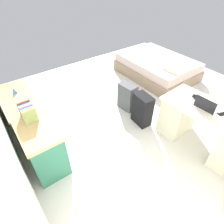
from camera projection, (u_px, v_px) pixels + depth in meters
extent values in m
plane|color=silver|center=(141.00, 112.00, 3.87)|extent=(5.78, 5.78, 0.00)
cube|color=beige|center=(212.00, 112.00, 2.75)|extent=(1.47, 0.73, 0.04)
cube|color=beige|center=(178.00, 114.00, 3.28)|extent=(0.43, 0.61, 0.71)
cylinder|color=black|center=(218.00, 119.00, 3.69)|extent=(0.52, 0.52, 0.04)
cylinder|color=black|center=(222.00, 111.00, 3.57)|extent=(0.06, 0.06, 0.42)
cube|color=#2D7056|center=(32.00, 128.00, 3.00)|extent=(1.76, 0.44, 0.73)
cube|color=tan|center=(25.00, 110.00, 2.76)|extent=(1.80, 0.48, 0.04)
cube|color=#275F49|center=(57.00, 144.00, 2.97)|extent=(0.67, 0.01, 0.25)
cube|color=#275F49|center=(39.00, 117.00, 3.46)|extent=(0.67, 0.01, 0.25)
cube|color=gray|center=(156.00, 70.00, 4.98)|extent=(1.90, 1.40, 0.28)
cube|color=beige|center=(157.00, 62.00, 4.83)|extent=(1.84, 1.34, 0.20)
cube|color=white|center=(180.00, 66.00, 4.32)|extent=(0.48, 0.68, 0.10)
cube|color=black|center=(142.00, 110.00, 3.45)|extent=(0.38, 0.25, 0.62)
cube|color=#4C4C51|center=(127.00, 97.00, 3.81)|extent=(0.38, 0.25, 0.56)
cube|color=#B7B7BC|center=(206.00, 107.00, 2.79)|extent=(0.32, 0.24, 0.02)
cube|color=black|center=(205.00, 105.00, 2.67)|extent=(0.31, 0.03, 0.19)
ellipsoid|color=white|center=(191.00, 99.00, 2.94)|extent=(0.07, 0.10, 0.03)
cube|color=black|center=(222.00, 114.00, 2.68)|extent=(0.11, 0.15, 0.01)
cube|color=black|center=(194.00, 97.00, 3.01)|extent=(0.11, 0.15, 0.01)
cube|color=#8EA159|center=(30.00, 116.00, 2.44)|extent=(0.04, 0.17, 0.22)
cube|color=teal|center=(29.00, 115.00, 2.47)|extent=(0.04, 0.17, 0.22)
cube|color=#B250A2|center=(28.00, 113.00, 2.49)|extent=(0.03, 0.17, 0.23)
cube|color=#8DB155|center=(27.00, 112.00, 2.52)|extent=(0.04, 0.17, 0.22)
cube|color=#3F66AF|center=(27.00, 110.00, 2.54)|extent=(0.04, 0.17, 0.22)
cube|color=#A7604E|center=(25.00, 108.00, 2.56)|extent=(0.02, 0.17, 0.24)
cube|color=brown|center=(25.00, 108.00, 2.60)|extent=(0.03, 0.17, 0.20)
cone|color=#4C7FBF|center=(14.00, 91.00, 3.01)|extent=(0.08, 0.08, 0.11)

